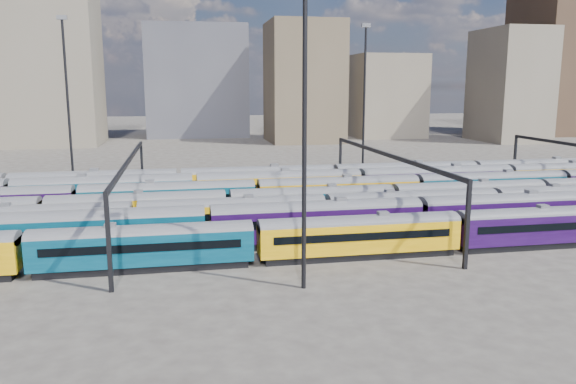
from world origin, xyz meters
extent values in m
plane|color=#3C3732|center=(0.00, 0.00, 0.00)|extent=(500.00, 500.00, 0.00)
cube|color=black|center=(-17.76, -15.00, 0.33)|extent=(18.08, 2.35, 0.67)
cube|color=#05364B|center=(-17.76, -15.00, 2.05)|extent=(19.03, 2.76, 2.76)
cylinder|color=#4C4C51|center=(-17.76, -15.00, 3.43)|extent=(19.03, 2.76, 2.76)
cube|color=black|center=(-17.76, -16.40, 2.38)|extent=(16.75, 0.06, 0.71)
cube|color=black|center=(-17.76, -13.60, 2.38)|extent=(16.75, 0.06, 0.71)
cube|color=slate|center=(-17.76, -15.00, 4.16)|extent=(0.95, 0.86, 0.33)
cube|color=black|center=(1.87, -15.00, 0.33)|extent=(18.08, 2.35, 0.67)
cube|color=#D29408|center=(1.87, -15.00, 2.05)|extent=(19.03, 2.76, 2.76)
cylinder|color=#4C4C51|center=(1.87, -15.00, 3.43)|extent=(19.03, 2.76, 2.76)
cube|color=black|center=(1.87, -16.40, 2.38)|extent=(16.75, 0.06, 0.71)
cube|color=black|center=(1.87, -13.60, 2.38)|extent=(16.75, 0.06, 0.71)
cube|color=slate|center=(1.87, -15.00, 4.16)|extent=(0.95, 0.86, 0.33)
cube|color=black|center=(21.50, -15.00, 0.33)|extent=(18.08, 2.35, 0.67)
cube|color=#1B0633|center=(21.50, -15.00, 2.05)|extent=(19.03, 2.76, 2.76)
cylinder|color=#4C4C51|center=(21.50, -15.00, 3.43)|extent=(19.03, 2.76, 2.76)
cube|color=black|center=(21.50, -16.40, 2.38)|extent=(16.75, 0.06, 0.71)
cube|color=black|center=(21.50, -13.60, 2.38)|extent=(16.75, 0.06, 0.71)
cube|color=slate|center=(21.50, -15.00, 4.16)|extent=(0.95, 0.86, 0.33)
cube|color=black|center=(-22.96, -10.00, 0.37)|extent=(20.28, 2.63, 0.75)
cube|color=#05364B|center=(-22.96, -10.00, 2.30)|extent=(21.35, 3.10, 3.10)
cylinder|color=#4C4C51|center=(-22.96, -10.00, 3.84)|extent=(21.35, 3.10, 3.10)
cube|color=black|center=(-22.96, -11.57, 2.67)|extent=(18.79, 0.06, 0.80)
cube|color=black|center=(-22.96, -8.43, 2.67)|extent=(18.79, 0.06, 0.80)
cube|color=slate|center=(-22.96, -10.00, 4.67)|extent=(1.07, 0.96, 0.37)
cube|color=black|center=(-1.01, -10.00, 0.37)|extent=(20.28, 2.63, 0.75)
cube|color=#1B0633|center=(-1.01, -10.00, 2.30)|extent=(21.35, 3.10, 3.10)
cylinder|color=#4C4C51|center=(-1.01, -10.00, 3.84)|extent=(21.35, 3.10, 3.10)
cube|color=black|center=(-1.01, -11.57, 2.67)|extent=(18.79, 0.06, 0.80)
cube|color=black|center=(-1.01, -8.43, 2.67)|extent=(18.79, 0.06, 0.80)
cube|color=slate|center=(-1.01, -10.00, 4.67)|extent=(1.07, 0.96, 0.37)
cube|color=black|center=(20.94, -10.00, 0.37)|extent=(20.28, 2.63, 0.75)
cube|color=#1B0633|center=(20.94, -10.00, 2.30)|extent=(21.35, 3.10, 3.10)
cylinder|color=#4C4C51|center=(20.94, -10.00, 3.84)|extent=(21.35, 3.10, 3.10)
cube|color=black|center=(20.94, -11.57, 2.67)|extent=(18.79, 0.06, 0.80)
cube|color=black|center=(20.94, -8.43, 2.67)|extent=(18.79, 0.06, 0.80)
cube|color=slate|center=(20.94, -10.00, 4.67)|extent=(1.07, 0.96, 0.37)
cube|color=black|center=(-29.38, -5.00, 0.35)|extent=(18.77, 2.44, 0.69)
cube|color=#05364B|center=(-29.38, -5.00, 2.12)|extent=(19.76, 2.86, 2.86)
cylinder|color=#4C4C51|center=(-29.38, -5.00, 3.56)|extent=(19.76, 2.86, 2.86)
cube|color=black|center=(-29.38, -6.45, 2.47)|extent=(17.39, 0.06, 0.74)
cube|color=black|center=(-29.38, -3.55, 2.47)|extent=(17.39, 0.06, 0.74)
cube|color=slate|center=(-29.38, -5.00, 4.32)|extent=(0.99, 0.89, 0.35)
cube|color=black|center=(-9.03, -5.00, 0.35)|extent=(18.77, 2.44, 0.69)
cube|color=#D29408|center=(-9.03, -5.00, 2.12)|extent=(19.76, 2.86, 2.86)
cylinder|color=#4C4C51|center=(-9.03, -5.00, 3.56)|extent=(19.76, 2.86, 2.86)
cube|color=black|center=(-9.03, -6.45, 2.47)|extent=(17.39, 0.06, 0.74)
cube|color=black|center=(-9.03, -3.55, 2.47)|extent=(17.39, 0.06, 0.74)
cube|color=slate|center=(-9.03, -5.00, 4.32)|extent=(0.99, 0.89, 0.35)
cube|color=black|center=(11.33, -5.00, 0.35)|extent=(18.77, 2.44, 0.69)
cube|color=#1B0633|center=(11.33, -5.00, 2.12)|extent=(19.76, 2.86, 2.86)
cylinder|color=#4C4C51|center=(11.33, -5.00, 3.56)|extent=(19.76, 2.86, 2.86)
cube|color=black|center=(11.33, -6.45, 2.47)|extent=(17.39, 0.06, 0.74)
cube|color=black|center=(11.33, -3.55, 2.47)|extent=(17.39, 0.06, 0.74)
cube|color=slate|center=(11.33, -5.00, 4.32)|extent=(0.99, 0.89, 0.35)
cube|color=black|center=(31.69, -5.00, 0.35)|extent=(18.77, 2.44, 0.69)
cube|color=#D29408|center=(31.69, -5.00, 2.12)|extent=(19.76, 2.86, 2.86)
cylinder|color=#4C4C51|center=(31.69, -5.00, 3.56)|extent=(19.76, 2.86, 2.86)
cube|color=black|center=(31.69, -3.55, 2.47)|extent=(17.39, 0.06, 0.74)
cube|color=slate|center=(31.69, -5.00, 4.32)|extent=(0.99, 0.89, 0.35)
cube|color=black|center=(-19.26, 0.00, 0.34)|extent=(18.55, 2.41, 0.68)
cube|color=#D29408|center=(-19.26, 0.00, 2.10)|extent=(19.52, 2.83, 2.83)
cylinder|color=#4C4C51|center=(-19.26, 0.00, 3.51)|extent=(19.52, 2.83, 2.83)
cube|color=black|center=(-19.26, -1.44, 2.44)|extent=(17.18, 0.06, 0.73)
cube|color=black|center=(-19.26, 1.44, 2.44)|extent=(17.18, 0.06, 0.73)
cube|color=slate|center=(-19.26, 0.00, 4.27)|extent=(0.98, 0.88, 0.34)
cube|color=black|center=(0.86, 0.00, 0.34)|extent=(18.55, 2.41, 0.68)
cube|color=#05364B|center=(0.86, 0.00, 2.10)|extent=(19.52, 2.83, 2.83)
cylinder|color=#4C4C51|center=(0.86, 0.00, 3.51)|extent=(19.52, 2.83, 2.83)
cube|color=black|center=(0.86, -1.44, 2.44)|extent=(17.18, 0.06, 0.73)
cube|color=black|center=(0.86, 1.44, 2.44)|extent=(17.18, 0.06, 0.73)
cube|color=slate|center=(0.86, 0.00, 4.27)|extent=(0.98, 0.88, 0.34)
cube|color=black|center=(20.99, 0.00, 0.34)|extent=(18.55, 2.41, 0.68)
cube|color=#1B0633|center=(20.99, 0.00, 2.10)|extent=(19.52, 2.83, 2.83)
cylinder|color=#4C4C51|center=(20.99, 0.00, 3.51)|extent=(19.52, 2.83, 2.83)
cube|color=black|center=(20.99, -1.44, 2.44)|extent=(17.18, 0.06, 0.73)
cube|color=black|center=(20.99, 1.44, 2.44)|extent=(17.18, 0.06, 0.73)
cube|color=slate|center=(20.99, 0.00, 4.27)|extent=(0.98, 0.88, 0.34)
cube|color=black|center=(-15.95, 5.00, 0.37)|extent=(19.82, 2.57, 0.73)
cube|color=#05364B|center=(-15.95, 5.00, 2.24)|extent=(20.86, 3.02, 3.02)
cylinder|color=#4C4C51|center=(-15.95, 5.00, 3.76)|extent=(20.86, 3.02, 3.02)
cube|color=black|center=(-15.95, 3.47, 2.61)|extent=(18.36, 0.06, 0.78)
cube|color=black|center=(-15.95, 6.53, 2.61)|extent=(18.36, 0.06, 0.78)
cube|color=slate|center=(-15.95, 5.00, 4.56)|extent=(1.04, 0.94, 0.37)
cube|color=black|center=(5.51, 5.00, 0.37)|extent=(19.82, 2.57, 0.73)
cube|color=#D29408|center=(5.51, 5.00, 2.24)|extent=(20.86, 3.02, 3.02)
cylinder|color=#4C4C51|center=(5.51, 5.00, 3.76)|extent=(20.86, 3.02, 3.02)
cube|color=black|center=(5.51, 3.47, 2.61)|extent=(18.36, 0.06, 0.78)
cube|color=black|center=(5.51, 6.53, 2.61)|extent=(18.36, 0.06, 0.78)
cube|color=slate|center=(5.51, 5.00, 4.56)|extent=(1.04, 0.94, 0.37)
cube|color=black|center=(26.97, 5.00, 0.37)|extent=(19.82, 2.57, 0.73)
cube|color=#05364B|center=(26.97, 5.00, 2.24)|extent=(20.86, 3.02, 3.02)
cylinder|color=#4C4C51|center=(26.97, 5.00, 3.76)|extent=(20.86, 3.02, 3.02)
cube|color=black|center=(26.97, 3.47, 2.61)|extent=(18.36, 0.06, 0.78)
cube|color=black|center=(26.97, 6.53, 2.61)|extent=(18.36, 0.06, 0.78)
cube|color=slate|center=(26.97, 5.00, 4.56)|extent=(1.04, 0.94, 0.37)
cube|color=black|center=(-24.04, 10.00, 0.39)|extent=(20.96, 2.72, 0.77)
cube|color=#05364B|center=(-24.04, 10.00, 2.37)|extent=(22.07, 3.20, 3.20)
cylinder|color=#4C4C51|center=(-24.04, 10.00, 3.97)|extent=(22.07, 3.20, 3.20)
cube|color=black|center=(-24.04, 8.38, 2.76)|extent=(19.42, 0.06, 0.83)
cube|color=black|center=(-24.04, 11.62, 2.76)|extent=(19.42, 0.06, 0.83)
cube|color=slate|center=(-24.04, 10.00, 4.82)|extent=(1.10, 0.99, 0.39)
cube|color=black|center=(-1.38, 10.00, 0.39)|extent=(20.96, 2.72, 0.77)
cube|color=#D29408|center=(-1.38, 10.00, 2.37)|extent=(22.07, 3.20, 3.20)
cylinder|color=#4C4C51|center=(-1.38, 10.00, 3.97)|extent=(22.07, 3.20, 3.20)
cube|color=black|center=(-1.38, 8.38, 2.76)|extent=(19.42, 0.06, 0.83)
cube|color=black|center=(-1.38, 11.62, 2.76)|extent=(19.42, 0.06, 0.83)
cube|color=slate|center=(-1.38, 10.00, 4.82)|extent=(1.10, 0.99, 0.39)
cube|color=black|center=(21.29, 10.00, 0.39)|extent=(20.96, 2.72, 0.77)
cube|color=#1B0633|center=(21.29, 10.00, 2.37)|extent=(22.07, 3.20, 3.20)
cylinder|color=#4C4C51|center=(21.29, 10.00, 3.97)|extent=(22.07, 3.20, 3.20)
cube|color=black|center=(21.29, 8.38, 2.76)|extent=(19.42, 0.06, 0.83)
cube|color=black|center=(21.29, 11.62, 2.76)|extent=(19.42, 0.06, 0.83)
cube|color=slate|center=(21.29, 10.00, 4.82)|extent=(1.10, 0.99, 0.39)
cube|color=black|center=(43.96, 10.00, 0.39)|extent=(20.96, 2.72, 0.77)
cube|color=#D29408|center=(43.96, 10.00, 2.37)|extent=(22.07, 3.20, 3.20)
cube|color=black|center=(43.96, 11.62, 2.76)|extent=(19.42, 0.06, 0.83)
cube|color=black|center=(-25.92, 15.00, 0.38)|extent=(20.67, 2.68, 0.76)
cube|color=#05364B|center=(-25.92, 15.00, 2.34)|extent=(21.76, 3.16, 3.16)
cylinder|color=#4C4C51|center=(-25.92, 15.00, 3.92)|extent=(21.76, 3.16, 3.16)
cube|color=black|center=(-25.92, 13.40, 2.72)|extent=(19.15, 0.06, 0.82)
cube|color=black|center=(-25.92, 16.60, 2.72)|extent=(19.15, 0.06, 0.82)
cube|color=slate|center=(-25.92, 15.00, 4.76)|extent=(1.09, 0.98, 0.38)
cube|color=black|center=(-3.56, 15.00, 0.38)|extent=(20.67, 2.68, 0.76)
cube|color=#D29408|center=(-3.56, 15.00, 2.34)|extent=(21.76, 3.16, 3.16)
cylinder|color=#4C4C51|center=(-3.56, 15.00, 3.92)|extent=(21.76, 3.16, 3.16)
cube|color=black|center=(-3.56, 13.40, 2.72)|extent=(19.15, 0.06, 0.82)
cube|color=black|center=(-3.56, 16.60, 2.72)|extent=(19.15, 0.06, 0.82)
cube|color=slate|center=(-3.56, 15.00, 4.76)|extent=(1.09, 0.98, 0.38)
cube|color=black|center=(18.80, 15.00, 0.38)|extent=(20.67, 2.68, 0.76)
cube|color=#05364B|center=(18.80, 15.00, 2.34)|extent=(21.76, 3.16, 3.16)
cylinder|color=#4C4C51|center=(18.80, 15.00, 3.92)|extent=(21.76, 3.16, 3.16)
cube|color=black|center=(18.80, 13.40, 2.72)|extent=(19.15, 0.06, 0.82)
cube|color=black|center=(18.80, 16.60, 2.72)|extent=(19.15, 0.06, 0.82)
cube|color=slate|center=(18.80, 15.00, 4.76)|extent=(1.09, 0.98, 0.38)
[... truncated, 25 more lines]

